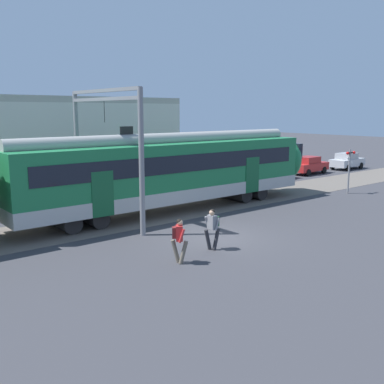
# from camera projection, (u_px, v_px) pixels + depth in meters

# --- Properties ---
(ground_plane) EXTENTS (160.00, 160.00, 0.00)m
(ground_plane) POSITION_uv_depth(u_px,v_px,m) (217.00, 237.00, 19.87)
(ground_plane) COLOR #38383D
(commuter_train) EXTENTS (38.05, 3.07, 4.73)m
(commuter_train) POSITION_uv_depth(u_px,v_px,m) (11.00, 187.00, 19.31)
(commuter_train) COLOR #B7B7B2
(commuter_train) RESTS_ON ground
(pedestrian_red) EXTENTS (0.54, 0.67, 1.67)m
(pedestrian_red) POSITION_uv_depth(u_px,v_px,m) (179.00, 237.00, 16.25)
(pedestrian_red) COLOR #6B6051
(pedestrian_red) RESTS_ON ground
(pedestrian_grey) EXTENTS (0.63, 0.54, 1.67)m
(pedestrian_grey) POSITION_uv_depth(u_px,v_px,m) (213.00, 226.00, 17.86)
(pedestrian_grey) COLOR #28282D
(pedestrian_grey) RESTS_ON ground
(parked_car_grey) EXTENTS (4.02, 1.79, 1.54)m
(parked_car_grey) POSITION_uv_depth(u_px,v_px,m) (273.00, 170.00, 36.41)
(parked_car_grey) COLOR gray
(parked_car_grey) RESTS_ON ground
(parked_car_red) EXTENTS (4.08, 1.92, 1.54)m
(parked_car_red) POSITION_uv_depth(u_px,v_px,m) (309.00, 165.00, 39.63)
(parked_car_red) COLOR #B22323
(parked_car_red) RESTS_ON ground
(parked_car_silver) EXTENTS (4.08, 1.92, 1.54)m
(parked_car_silver) POSITION_uv_depth(u_px,v_px,m) (347.00, 161.00, 42.94)
(parked_car_silver) COLOR #B7BABF
(parked_car_silver) RESTS_ON ground
(catenary_gantry) EXTENTS (0.24, 6.64, 6.53)m
(catenary_gantry) POSITION_uv_depth(u_px,v_px,m) (105.00, 136.00, 21.81)
(catenary_gantry) COLOR gray
(catenary_gantry) RESTS_ON ground
(crossing_signal) EXTENTS (0.96, 0.22, 3.00)m
(crossing_signal) POSITION_uv_depth(u_px,v_px,m) (350.00, 164.00, 29.93)
(crossing_signal) COLOR gray
(crossing_signal) RESTS_ON ground
(background_building) EXTENTS (20.37, 5.00, 9.20)m
(background_building) POSITION_uv_depth(u_px,v_px,m) (29.00, 147.00, 28.53)
(background_building) COLOR beige
(background_building) RESTS_ON ground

